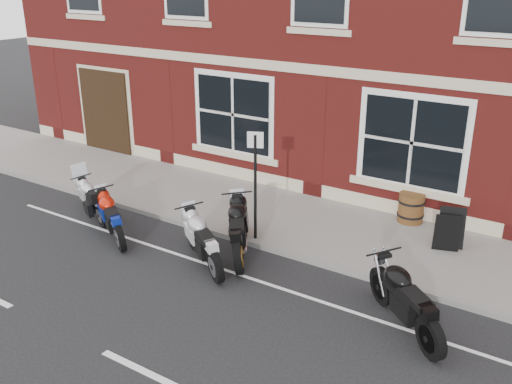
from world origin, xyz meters
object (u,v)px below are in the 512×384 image
(moto_sport_red, at_px, (113,215))
(a_board_sign, at_px, (449,230))
(barrel_planter, at_px, (411,208))
(moto_touring_silver, at_px, (93,197))
(parking_sign, at_px, (255,179))
(moto_sport_black, at_px, (241,227))
(moto_sport_silver, at_px, (204,238))
(moto_naked_black, at_px, (406,296))

(moto_sport_red, distance_m, a_board_sign, 7.34)
(a_board_sign, distance_m, barrel_planter, 1.53)
(moto_touring_silver, relative_size, parking_sign, 0.71)
(moto_touring_silver, height_order, a_board_sign, moto_touring_silver)
(moto_sport_black, distance_m, parking_sign, 1.08)
(moto_sport_red, bearing_deg, moto_sport_silver, -55.37)
(moto_touring_silver, distance_m, barrel_planter, 7.65)
(moto_touring_silver, relative_size, moto_sport_red, 0.94)
(moto_naked_black, distance_m, a_board_sign, 3.03)
(moto_touring_silver, relative_size, moto_sport_black, 0.84)
(moto_touring_silver, bearing_deg, moto_sport_silver, -71.55)
(moto_sport_red, relative_size, parking_sign, 0.75)
(moto_sport_red, height_order, moto_naked_black, moto_naked_black)
(moto_sport_silver, height_order, parking_sign, parking_sign)
(moto_touring_silver, bearing_deg, barrel_planter, -36.56)
(moto_sport_red, xyz_separation_m, moto_sport_black, (2.89, 0.90, 0.07))
(moto_sport_black, relative_size, moto_sport_silver, 1.08)
(a_board_sign, bearing_deg, moto_sport_red, -171.92)
(moto_naked_black, height_order, parking_sign, parking_sign)
(parking_sign, bearing_deg, moto_touring_silver, 168.04)
(moto_naked_black, bearing_deg, barrel_planter, 58.78)
(moto_touring_silver, height_order, moto_sport_silver, moto_touring_silver)
(moto_touring_silver, distance_m, a_board_sign, 8.32)
(moto_touring_silver, height_order, barrel_planter, moto_touring_silver)
(moto_sport_red, distance_m, barrel_planter, 6.88)
(moto_naked_black, bearing_deg, moto_sport_red, 132.87)
(moto_touring_silver, xyz_separation_m, parking_sign, (4.15, 0.90, 1.03))
(moto_naked_black, relative_size, parking_sign, 0.75)
(moto_sport_black, bearing_deg, barrel_planter, 19.62)
(moto_sport_silver, relative_size, moto_naked_black, 1.03)
(barrel_planter, height_order, parking_sign, parking_sign)
(moto_sport_black, height_order, barrel_planter, moto_sport_black)
(moto_sport_silver, xyz_separation_m, barrel_planter, (2.97, 4.07, -0.10))
(barrel_planter, bearing_deg, a_board_sign, -40.85)
(moto_sport_red, xyz_separation_m, moto_sport_silver, (2.49, 0.12, 0.03))
(moto_sport_black, xyz_separation_m, moto_naked_black, (3.83, -0.72, -0.01))
(a_board_sign, bearing_deg, moto_sport_silver, -161.02)
(barrel_planter, xyz_separation_m, parking_sign, (-2.58, -2.73, 1.06))
(moto_touring_silver, distance_m, moto_sport_black, 4.19)
(moto_naked_black, distance_m, parking_sign, 4.16)
(a_board_sign, bearing_deg, moto_naked_black, -105.71)
(moto_sport_red, height_order, moto_sport_silver, moto_sport_silver)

